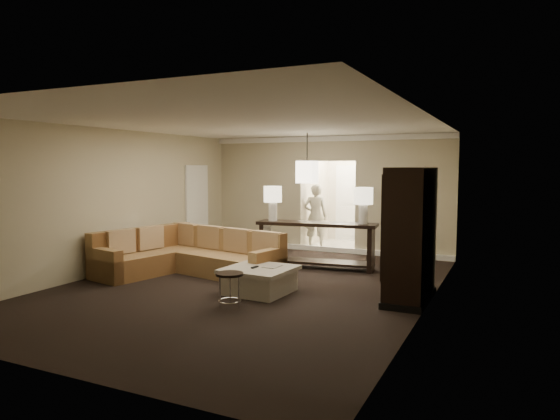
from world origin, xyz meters
The scene contains 19 objects.
ground centered at (0.00, 0.00, 0.00)m, with size 8.00×8.00×0.00m, color black.
wall_back centered at (0.00, 4.00, 1.40)m, with size 6.00×0.04×2.80m, color #C2B792.
wall_front centered at (0.00, -4.00, 1.40)m, with size 6.00×0.04×2.80m, color #C2B792.
wall_left centered at (-3.00, 0.00, 1.40)m, with size 0.04×8.00×2.80m, color #C2B792.
wall_right centered at (3.00, 0.00, 1.40)m, with size 0.04×8.00×2.80m, color #C2B792.
ceiling centered at (0.00, 0.00, 2.80)m, with size 6.00×8.00×0.02m, color white.
crown_molding centered at (0.00, 3.95, 2.73)m, with size 6.00×0.10×0.12m, color white.
baseboard centered at (0.00, 3.95, 0.06)m, with size 6.00×0.10×0.12m, color white.
side_door centered at (-2.97, 2.80, 1.05)m, with size 0.05×0.90×2.10m, color white.
foyer centered at (0.00, 5.34, 1.30)m, with size 1.44×2.02×2.80m.
sectional_sofa centered at (-1.53, 0.42, 0.35)m, with size 3.34×2.48×0.88m.
coffee_table centered at (0.38, -0.27, 0.22)m, with size 1.11×1.11×0.44m.
console_table centered at (0.50, 2.00, 0.56)m, with size 2.49×0.85×0.94m.
armoire centered at (2.69, 0.31, 0.98)m, with size 0.61×1.43×2.06m.
drink_table centered at (0.37, -1.20, 0.37)m, with size 0.41×0.41×0.51m.
table_lamp_left centered at (-0.43, 1.89, 1.42)m, with size 0.38×0.38×0.72m.
table_lamp_right centered at (1.43, 2.11, 1.42)m, with size 0.38×0.38×0.72m.
pendant_light centered at (0.00, 2.70, 1.95)m, with size 0.38×0.38×1.09m.
person centered at (-0.45, 4.38, 0.90)m, with size 0.65×0.43×1.80m, color beige.
Camera 1 is at (4.13, -7.40, 2.07)m, focal length 32.00 mm.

